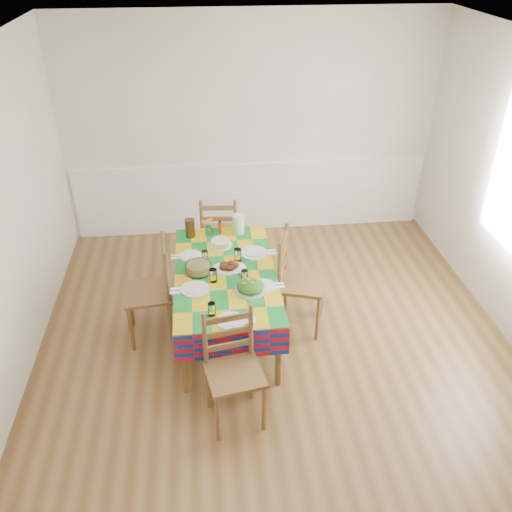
{
  "coord_description": "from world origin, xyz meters",
  "views": [
    {
      "loc": [
        -0.62,
        -3.81,
        3.45
      ],
      "look_at": [
        -0.18,
        0.25,
        0.94
      ],
      "focal_mm": 38.0,
      "sensor_mm": 36.0,
      "label": 1
    }
  ],
  "objects_px": {
    "chair_far": "(220,234)",
    "chair_right": "(297,282)",
    "chair_near": "(233,370)",
    "meat_platter": "(229,267)",
    "dining_table": "(226,278)",
    "tea_pitcher": "(190,228)",
    "chair_left": "(152,292)",
    "green_pitcher": "(238,224)"
  },
  "relations": [
    {
      "from": "dining_table",
      "to": "chair_far",
      "type": "distance_m",
      "value": 1.11
    },
    {
      "from": "chair_far",
      "to": "chair_left",
      "type": "height_order",
      "value": "chair_left"
    },
    {
      "from": "green_pitcher",
      "to": "chair_near",
      "type": "distance_m",
      "value": 1.87
    },
    {
      "from": "green_pitcher",
      "to": "chair_far",
      "type": "relative_size",
      "value": 0.22
    },
    {
      "from": "chair_right",
      "to": "chair_far",
      "type": "bearing_deg",
      "value": 50.23
    },
    {
      "from": "dining_table",
      "to": "chair_right",
      "type": "relative_size",
      "value": 1.69
    },
    {
      "from": "chair_far",
      "to": "meat_platter",
      "type": "bearing_deg",
      "value": 96.84
    },
    {
      "from": "chair_right",
      "to": "chair_near",
      "type": "bearing_deg",
      "value": 165.35
    },
    {
      "from": "tea_pitcher",
      "to": "chair_right",
      "type": "distance_m",
      "value": 1.26
    },
    {
      "from": "tea_pitcher",
      "to": "chair_right",
      "type": "bearing_deg",
      "value": -34.67
    },
    {
      "from": "chair_near",
      "to": "chair_right",
      "type": "xyz_separation_m",
      "value": [
        0.7,
        1.11,
        0.03
      ]
    },
    {
      "from": "tea_pitcher",
      "to": "chair_right",
      "type": "height_order",
      "value": "chair_right"
    },
    {
      "from": "dining_table",
      "to": "meat_platter",
      "type": "distance_m",
      "value": 0.11
    },
    {
      "from": "meat_platter",
      "to": "chair_left",
      "type": "relative_size",
      "value": 0.31
    },
    {
      "from": "chair_near",
      "to": "chair_far",
      "type": "xyz_separation_m",
      "value": [
        0.0,
        2.19,
        -0.01
      ]
    },
    {
      "from": "chair_near",
      "to": "chair_left",
      "type": "distance_m",
      "value": 1.3
    },
    {
      "from": "dining_table",
      "to": "chair_left",
      "type": "relative_size",
      "value": 1.71
    },
    {
      "from": "dining_table",
      "to": "chair_right",
      "type": "xyz_separation_m",
      "value": [
        0.69,
        0.01,
        -0.1
      ]
    },
    {
      "from": "chair_near",
      "to": "chair_far",
      "type": "distance_m",
      "value": 2.19
    },
    {
      "from": "dining_table",
      "to": "chair_right",
      "type": "bearing_deg",
      "value": 1.19
    },
    {
      "from": "green_pitcher",
      "to": "chair_left",
      "type": "xyz_separation_m",
      "value": [
        -0.87,
        -0.73,
        -0.28
      ]
    },
    {
      "from": "green_pitcher",
      "to": "meat_platter",
      "type": "bearing_deg",
      "value": -101.79
    },
    {
      "from": "chair_left",
      "to": "chair_near",
      "type": "bearing_deg",
      "value": 25.81
    },
    {
      "from": "chair_near",
      "to": "chair_right",
      "type": "relative_size",
      "value": 0.94
    },
    {
      "from": "chair_near",
      "to": "chair_right",
      "type": "bearing_deg",
      "value": 47.53
    },
    {
      "from": "chair_left",
      "to": "meat_platter",
      "type": "bearing_deg",
      "value": 87.29
    },
    {
      "from": "meat_platter",
      "to": "chair_near",
      "type": "distance_m",
      "value": 1.17
    },
    {
      "from": "chair_far",
      "to": "green_pitcher",
      "type": "bearing_deg",
      "value": 121.57
    },
    {
      "from": "tea_pitcher",
      "to": "chair_near",
      "type": "relative_size",
      "value": 0.2
    },
    {
      "from": "meat_platter",
      "to": "chair_near",
      "type": "relative_size",
      "value": 0.33
    },
    {
      "from": "dining_table",
      "to": "meat_platter",
      "type": "bearing_deg",
      "value": 51.71
    },
    {
      "from": "dining_table",
      "to": "chair_near",
      "type": "xyz_separation_m",
      "value": [
        -0.01,
        -1.1,
        -0.13
      ]
    },
    {
      "from": "meat_platter",
      "to": "chair_near",
      "type": "xyz_separation_m",
      "value": [
        -0.04,
        -1.14,
        -0.23
      ]
    },
    {
      "from": "green_pitcher",
      "to": "tea_pitcher",
      "type": "height_order",
      "value": "green_pitcher"
    },
    {
      "from": "meat_platter",
      "to": "chair_far",
      "type": "distance_m",
      "value": 1.08
    },
    {
      "from": "dining_table",
      "to": "green_pitcher",
      "type": "distance_m",
      "value": 0.78
    },
    {
      "from": "green_pitcher",
      "to": "chair_left",
      "type": "distance_m",
      "value": 1.17
    },
    {
      "from": "chair_left",
      "to": "chair_far",
      "type": "bearing_deg",
      "value": 141.93
    },
    {
      "from": "chair_near",
      "to": "chair_far",
      "type": "relative_size",
      "value": 1.01
    },
    {
      "from": "chair_far",
      "to": "chair_right",
      "type": "distance_m",
      "value": 1.29
    },
    {
      "from": "meat_platter",
      "to": "tea_pitcher",
      "type": "distance_m",
      "value": 0.76
    },
    {
      "from": "dining_table",
      "to": "tea_pitcher",
      "type": "bearing_deg",
      "value": 114.08
    }
  ]
}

